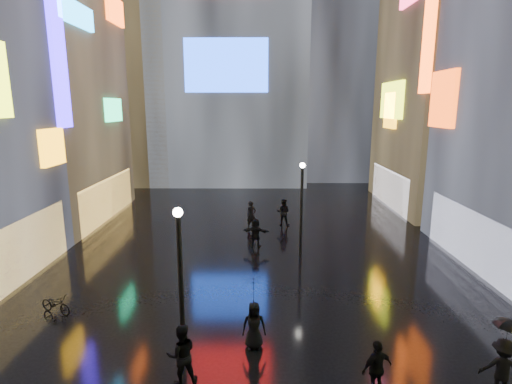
{
  "coord_description": "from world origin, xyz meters",
  "views": [
    {
      "loc": [
        0.09,
        -2.76,
        8.17
      ],
      "look_at": [
        0.0,
        12.0,
        5.0
      ],
      "focal_mm": 28.0,
      "sensor_mm": 36.0,
      "label": 1
    }
  ],
  "objects_px": {
    "lamp_far": "(302,203)",
    "pedestrian_3": "(377,368)",
    "bicycle": "(56,304)",
    "lamp_near": "(181,278)"
  },
  "relations": [
    {
      "from": "pedestrian_3",
      "to": "bicycle",
      "type": "xyz_separation_m",
      "value": [
        -11.54,
        4.57,
        -0.45
      ]
    },
    {
      "from": "lamp_near",
      "to": "lamp_far",
      "type": "distance_m",
      "value": 10.94
    },
    {
      "from": "lamp_near",
      "to": "lamp_far",
      "type": "height_order",
      "value": "same"
    },
    {
      "from": "lamp_far",
      "to": "pedestrian_3",
      "type": "relative_size",
      "value": 3.04
    },
    {
      "from": "lamp_near",
      "to": "pedestrian_3",
      "type": "relative_size",
      "value": 3.04
    },
    {
      "from": "lamp_near",
      "to": "lamp_far",
      "type": "relative_size",
      "value": 1.0
    },
    {
      "from": "lamp_far",
      "to": "pedestrian_3",
      "type": "bearing_deg",
      "value": -84.91
    },
    {
      "from": "bicycle",
      "to": "lamp_far",
      "type": "bearing_deg",
      "value": -34.02
    },
    {
      "from": "lamp_near",
      "to": "pedestrian_3",
      "type": "bearing_deg",
      "value": -14.35
    },
    {
      "from": "pedestrian_3",
      "to": "bicycle",
      "type": "distance_m",
      "value": 12.42
    }
  ]
}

